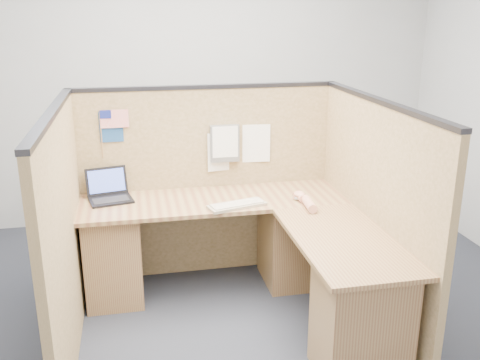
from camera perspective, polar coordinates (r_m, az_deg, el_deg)
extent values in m
plane|color=#1F242D|center=(3.70, -0.99, -16.25)|extent=(5.00, 5.00, 0.00)
plane|color=#A8AAAD|center=(5.34, -5.61, 10.42)|extent=(5.00, 0.00, 5.00)
cube|color=brown|center=(4.27, -3.53, -0.33)|extent=(2.05, 0.05, 1.50)
cube|color=#232328|center=(4.10, -3.73, 9.90)|extent=(2.05, 0.06, 0.03)
cube|color=brown|center=(3.42, -18.19, -5.93)|extent=(0.05, 1.80, 1.50)
cube|color=#232328|center=(3.20, -19.50, 6.74)|extent=(0.06, 1.80, 0.03)
cube|color=brown|center=(3.73, 13.96, -3.55)|extent=(0.05, 1.80, 1.50)
cube|color=#232328|center=(3.53, 14.88, 8.10)|extent=(0.06, 1.80, 0.03)
cube|color=brown|center=(3.98, -2.84, -2.22)|extent=(1.95, 0.60, 0.03)
cube|color=brown|center=(3.36, 11.04, -6.37)|extent=(0.60, 1.15, 0.03)
cube|color=brown|center=(4.08, -13.32, -7.72)|extent=(0.40, 0.50, 0.70)
cube|color=brown|center=(4.24, 5.32, -6.31)|extent=(0.40, 0.50, 0.70)
cube|color=brown|center=(3.28, 12.83, -14.43)|extent=(0.50, 0.40, 0.70)
cube|color=black|center=(4.03, -13.59, -2.11)|extent=(0.34, 0.28, 0.02)
cube|color=black|center=(4.13, -13.65, -0.04)|extent=(0.31, 0.13, 0.20)
cube|color=#354793|center=(4.12, -13.66, -0.08)|extent=(0.27, 0.10, 0.16)
cube|color=gray|center=(3.80, -0.32, -2.73)|extent=(0.44, 0.24, 0.02)
cube|color=silver|center=(3.80, -0.32, -2.53)|extent=(0.40, 0.21, 0.01)
ellipsoid|color=#BABABF|center=(3.96, 6.36, -1.83)|extent=(0.10, 0.07, 0.04)
ellipsoid|color=tan|center=(3.95, 6.39, -1.53)|extent=(0.08, 0.10, 0.05)
cylinder|color=tan|center=(3.92, 6.64, -1.94)|extent=(0.06, 0.05, 0.06)
cylinder|color=tan|center=(3.80, 7.38, -2.56)|extent=(0.09, 0.24, 0.07)
cube|color=navy|center=(4.08, -13.58, 5.52)|extent=(0.17, 0.01, 0.23)
cylinder|color=olive|center=(4.08, -14.59, 4.73)|extent=(0.01, 0.01, 0.36)
cube|color=red|center=(4.05, -13.25, 6.37)|extent=(0.21, 0.00, 0.13)
cube|color=navy|center=(4.05, -14.17, 6.80)|extent=(0.08, 0.00, 0.06)
cube|color=slate|center=(4.15, -1.65, 3.92)|extent=(0.23, 0.05, 0.29)
cube|color=white|center=(4.12, -1.59, 4.08)|extent=(0.20, 0.01, 0.24)
cube|color=white|center=(4.22, 1.63, 3.92)|extent=(0.24, 0.02, 0.30)
cube|color=white|center=(4.18, -1.89, 3.04)|extent=(0.24, 0.04, 0.31)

